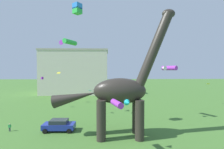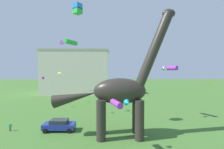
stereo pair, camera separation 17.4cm
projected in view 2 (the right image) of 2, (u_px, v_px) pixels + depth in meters
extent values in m
cylinder|color=#2D2823|center=(136.00, 115.00, 20.67)|extent=(1.09, 1.09, 4.71)
cylinder|color=#2D2823|center=(139.00, 120.00, 18.59)|extent=(1.09, 1.09, 4.71)
cylinder|color=#2D2823|center=(102.00, 115.00, 20.58)|extent=(1.09, 1.09, 4.71)
cylinder|color=#2D2823|center=(101.00, 121.00, 18.50)|extent=(1.09, 1.09, 4.71)
ellipsoid|color=#2D2823|center=(120.00, 91.00, 19.47)|extent=(6.44, 2.78, 3.17)
cylinder|color=#2D2823|center=(154.00, 50.00, 19.39)|extent=(4.63, 1.19, 9.18)
ellipsoid|color=#2D2823|center=(169.00, 14.00, 19.28)|extent=(1.59, 0.99, 1.09)
cone|color=#2D2823|center=(76.00, 97.00, 19.39)|extent=(5.66, 1.59, 2.69)
cube|color=navy|center=(59.00, 126.00, 21.49)|extent=(4.24, 1.88, 0.72)
cube|color=#232B35|center=(59.00, 121.00, 21.47)|extent=(2.30, 1.62, 0.52)
cylinder|color=black|center=(72.00, 126.00, 22.42)|extent=(0.62, 0.23, 0.62)
cylinder|color=black|center=(69.00, 131.00, 20.64)|extent=(0.62, 0.23, 0.62)
cylinder|color=black|center=(50.00, 126.00, 22.35)|extent=(0.62, 0.23, 0.62)
cylinder|color=black|center=(45.00, 131.00, 20.58)|extent=(0.62, 0.23, 0.62)
cylinder|color=#2D3347|center=(10.00, 129.00, 21.41)|extent=(0.09, 0.09, 0.53)
cylinder|color=#2D3347|center=(11.00, 129.00, 21.41)|extent=(0.09, 0.09, 0.53)
cube|color=green|center=(10.00, 126.00, 21.40)|extent=(0.28, 0.18, 0.37)
sphere|color=tan|center=(10.00, 124.00, 21.39)|extent=(0.16, 0.16, 0.16)
cylinder|color=green|center=(9.00, 126.00, 21.39)|extent=(0.07, 0.07, 0.35)
cylinder|color=green|center=(11.00, 126.00, 21.40)|extent=(0.07, 0.07, 0.35)
cylinder|color=green|center=(71.00, 42.00, 27.83)|extent=(2.03, 3.09, 0.84)
cone|color=purple|center=(63.00, 43.00, 28.50)|extent=(1.12, 1.06, 0.89)
cylinder|color=purple|center=(170.00, 68.00, 26.61)|extent=(2.04, 2.68, 0.75)
cone|color=white|center=(164.00, 68.00, 25.81)|extent=(1.02, 0.98, 0.79)
cube|color=purple|center=(43.00, 77.00, 33.43)|extent=(0.52, 0.52, 0.30)
cube|color=purple|center=(43.00, 79.00, 33.44)|extent=(0.52, 0.52, 0.30)
cube|color=yellow|center=(209.00, 84.00, 36.85)|extent=(0.68, 0.53, 0.22)
cube|color=#19B2B7|center=(91.00, 91.00, 29.11)|extent=(0.98, 1.01, 0.26)
cylinder|color=red|center=(91.00, 94.00, 29.13)|extent=(0.01, 0.01, 0.83)
cube|color=#287AE5|center=(77.00, 7.00, 21.91)|extent=(1.38, 1.38, 0.79)
cube|color=green|center=(78.00, 11.00, 21.93)|extent=(1.38, 1.38, 0.79)
cube|color=yellow|center=(59.00, 73.00, 38.33)|extent=(0.92, 0.73, 0.28)
cylinder|color=#19B2B7|center=(59.00, 75.00, 38.34)|extent=(0.01, 0.01, 0.83)
cylinder|color=purple|center=(116.00, 104.00, 15.23)|extent=(1.19, 2.20, 0.59)
cone|color=#19B2B7|center=(127.00, 103.00, 15.59)|extent=(0.75, 0.69, 0.62)
cube|color=beige|center=(77.00, 72.00, 55.95)|extent=(21.80, 12.56, 14.35)
cube|color=#ABA396|center=(77.00, 51.00, 55.70)|extent=(22.23, 12.81, 0.50)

